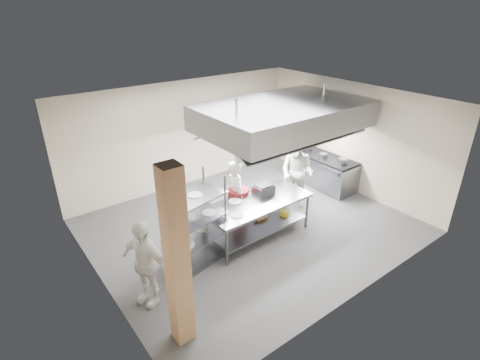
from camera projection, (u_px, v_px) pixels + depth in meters
floor at (250, 226)px, 8.98m from camera, size 7.00×7.00×0.00m
ceiling at (252, 102)px, 7.69m from camera, size 7.00×7.00×0.00m
wall_back at (184, 135)px, 10.49m from camera, size 7.00×0.00×7.00m
wall_left at (92, 219)px, 6.42m from camera, size 0.00×6.00×6.00m
wall_right at (350, 138)px, 10.25m from camera, size 0.00×6.00×6.00m
column at (177, 260)px, 5.38m from camera, size 0.30×0.30×3.00m
exhaust_hood at (283, 116)px, 8.95m from camera, size 4.00×2.50×0.60m
hood_strip_a at (254, 136)px, 8.59m from camera, size 1.60×0.12×0.04m
hood_strip_b at (308, 122)px, 9.58m from camera, size 1.60×0.12×0.04m
wall_shelf at (239, 124)px, 11.36m from camera, size 1.50×0.28×0.04m
island at (257, 219)px, 8.40m from camera, size 2.51×1.08×0.91m
island_worktop at (257, 202)px, 8.22m from camera, size 2.51×1.08×0.06m
island_undershelf at (257, 225)px, 8.47m from camera, size 2.31×0.97×0.04m
pass_rack at (195, 222)px, 7.41m from camera, size 1.34×0.93×1.84m
cooking_range at (322, 171)px, 10.84m from camera, size 0.80×2.00×0.84m
range_top at (324, 157)px, 10.65m from camera, size 0.78×1.96×0.06m
chef_head at (236, 196)px, 8.55m from camera, size 0.55×0.71×1.71m
chef_line at (297, 173)px, 9.53m from camera, size 0.94×1.07×1.86m
chef_plating at (144, 264)px, 6.39m from camera, size 0.75×1.05×1.65m
griddle at (264, 189)px, 8.48m from camera, size 0.44×0.34×0.21m
wicker_basket at (260, 216)px, 8.67m from camera, size 0.30×0.22×0.13m
stockpot at (323, 156)px, 10.41m from camera, size 0.23×0.23×0.16m
plate_stack at (196, 236)px, 7.55m from camera, size 0.28×0.28×0.05m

